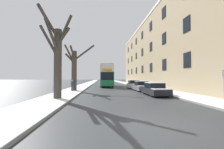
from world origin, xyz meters
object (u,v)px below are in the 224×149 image
(parked_car_2, at_px, (134,85))
(pedestrian_left_sidewalk, at_px, (72,85))
(parked_car_0, at_px, (155,89))
(bare_tree_left_0, at_px, (57,58))
(double_decker_bus, at_px, (106,75))
(bare_tree_left_1, at_px, (74,68))
(parked_car_1, at_px, (142,86))

(parked_car_2, height_order, pedestrian_left_sidewalk, pedestrian_left_sidewalk)
(parked_car_0, bearing_deg, bare_tree_left_0, -163.31)
(double_decker_bus, bearing_deg, parked_car_0, -75.08)
(bare_tree_left_1, distance_m, double_decker_bus, 12.97)
(parked_car_2, distance_m, pedestrian_left_sidewalk, 11.18)
(bare_tree_left_1, relative_size, parked_car_2, 1.58)
(bare_tree_left_0, relative_size, bare_tree_left_1, 1.06)
(parked_car_1, bearing_deg, pedestrian_left_sidewalk, -176.41)
(pedestrian_left_sidewalk, bearing_deg, parked_car_1, 13.99)
(bare_tree_left_0, xyz_separation_m, parked_car_0, (9.45, 2.83, -2.90))
(double_decker_bus, bearing_deg, bare_tree_left_0, -103.37)
(double_decker_bus, bearing_deg, pedestrian_left_sidewalk, -111.35)
(parked_car_2, relative_size, pedestrian_left_sidewalk, 2.64)
(parked_car_1, bearing_deg, double_decker_bus, 110.95)
(double_decker_bus, xyz_separation_m, parked_car_2, (4.64, -7.00, -1.90))
(bare_tree_left_0, bearing_deg, double_decker_bus, 76.63)
(bare_tree_left_0, bearing_deg, parked_car_0, 16.69)
(bare_tree_left_0, height_order, bare_tree_left_1, bare_tree_left_0)
(bare_tree_left_1, distance_m, parked_car_0, 11.22)
(bare_tree_left_0, distance_m, bare_tree_left_1, 8.24)
(bare_tree_left_1, height_order, double_decker_bus, bare_tree_left_1)
(bare_tree_left_0, bearing_deg, parked_car_1, 40.72)
(double_decker_bus, relative_size, parked_car_2, 2.72)
(parked_car_2, bearing_deg, pedestrian_left_sidewalk, -149.25)
(bare_tree_left_1, distance_m, parked_car_2, 11.03)
(bare_tree_left_0, bearing_deg, bare_tree_left_1, 90.24)
(bare_tree_left_0, height_order, parked_car_1, bare_tree_left_0)
(parked_car_2, bearing_deg, bare_tree_left_0, -125.50)
(parked_car_0, relative_size, pedestrian_left_sidewalk, 2.76)
(parked_car_1, distance_m, pedestrian_left_sidewalk, 9.63)
(bare_tree_left_0, height_order, parked_car_2, bare_tree_left_0)
(parked_car_1, xyz_separation_m, pedestrian_left_sidewalk, (-9.61, -0.60, 0.22))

